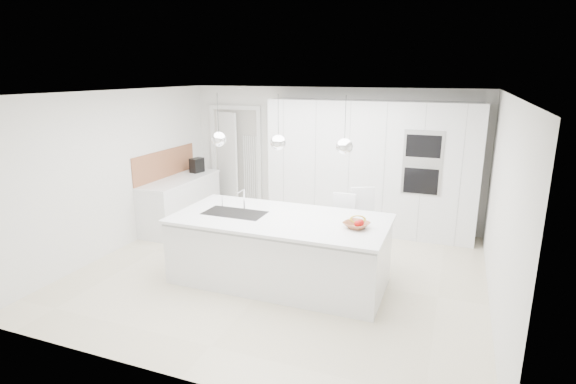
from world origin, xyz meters
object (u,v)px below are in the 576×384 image
at_px(fruit_bowl, 356,225).
at_px(bar_stool_right, 359,228).
at_px(island_base, 279,252).
at_px(espresso_machine, 197,165).
at_px(bar_stool_left, 341,232).

bearing_deg(fruit_bowl, bar_stool_right, 99.21).
height_order(island_base, espresso_machine, espresso_machine).
height_order(island_base, bar_stool_right, bar_stool_right).
xyz_separation_m(bar_stool_left, bar_stool_right, (0.24, 0.13, 0.04)).
distance_m(island_base, espresso_machine, 3.32).
bearing_deg(espresso_machine, island_base, -27.66).
bearing_deg(island_base, fruit_bowl, -0.23).
height_order(island_base, bar_stool_left, bar_stool_left).
relative_size(fruit_bowl, bar_stool_right, 0.27).
distance_m(fruit_bowl, bar_stool_right, 1.01).
bearing_deg(espresso_machine, fruit_bowl, -18.59).
distance_m(bar_stool_left, bar_stool_right, 0.27).
distance_m(island_base, bar_stool_left, 1.03).
bearing_deg(bar_stool_right, bar_stool_left, -173.29).
xyz_separation_m(fruit_bowl, bar_stool_left, (-0.39, 0.80, -0.41)).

